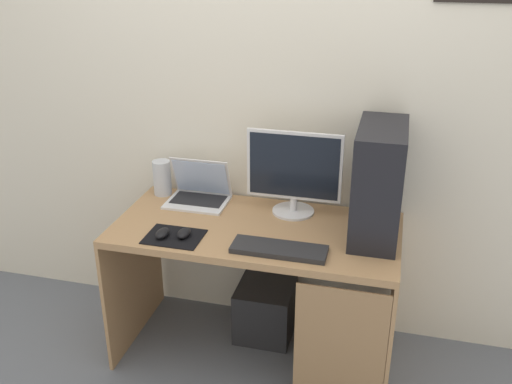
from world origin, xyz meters
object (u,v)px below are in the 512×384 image
keyboard (279,249)px  mouse_right (162,233)px  pc_tower (378,182)px  mouse_left (184,233)px  speaker (162,178)px  monitor (294,173)px  subwoofer (265,310)px  laptop (199,193)px

keyboard → mouse_right: 0.55m
pc_tower → keyboard: bearing=-144.9°
mouse_right → mouse_left: bearing=14.7°
speaker → mouse_right: (0.19, -0.46, -0.07)m
speaker → mouse_left: (0.29, -0.43, -0.07)m
monitor → speaker: 0.73m
pc_tower → mouse_left: bearing=-163.1°
speaker → mouse_left: bearing=-56.6°
monitor → subwoofer: 0.81m
mouse_right → monitor: bearing=37.2°
mouse_left → mouse_right: (-0.09, -0.03, 0.00)m
laptop → mouse_right: (-0.03, -0.42, -0.02)m
monitor → speaker: monitor is taller
laptop → subwoofer: bearing=-7.3°
speaker → keyboard: (0.74, -0.45, -0.08)m
mouse_left → mouse_right: same height
laptop → speaker: 0.23m
mouse_left → mouse_right: size_ratio=1.00×
pc_tower → speaker: (-1.13, 0.18, -0.17)m
speaker → mouse_right: bearing=-67.4°
speaker → keyboard: bearing=-31.6°
pc_tower → subwoofer: (-0.54, 0.09, -0.85)m
pc_tower → keyboard: 0.54m
laptop → mouse_left: 0.40m
keyboard → monitor: bearing=92.3°
pc_tower → mouse_left: (-0.84, -0.25, -0.24)m
speaker → mouse_right: 0.50m
laptop → speaker: laptop is taller
mouse_left → speaker: bearing=123.4°
speaker → mouse_right: speaker is taller
speaker → keyboard: speaker is taller
monitor → mouse_right: 0.69m
monitor → pc_tower: bearing=-16.7°
monitor → mouse_left: monitor is taller
monitor → mouse_right: bearing=-142.8°
keyboard → subwoofer: 0.72m
monitor → laptop: (-0.50, 0.02, -0.17)m
speaker → laptop: bearing=-10.4°
speaker → pc_tower: bearing=-9.0°
monitor → mouse_left: 0.61m
monitor → keyboard: bearing=-87.7°
keyboard → mouse_left: bearing=177.5°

